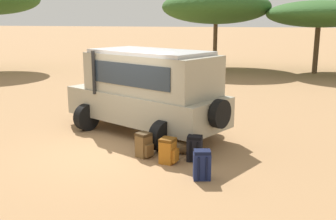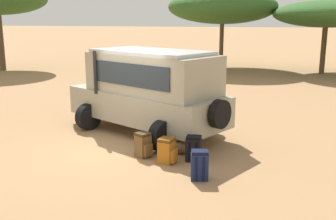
% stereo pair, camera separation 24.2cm
% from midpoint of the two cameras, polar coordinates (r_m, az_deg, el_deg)
% --- Properties ---
extents(ground_plane, '(320.00, 320.00, 0.00)m').
position_cam_midpoint_polar(ground_plane, '(10.31, -8.54, -5.70)').
color(ground_plane, '#9E754C').
extents(safari_vehicle, '(5.37, 3.85, 2.44)m').
position_cam_midpoint_polar(safari_vehicle, '(11.38, -3.58, 2.94)').
color(safari_vehicle, gray).
rests_on(safari_vehicle, ground_plane).
extents(backpack_beside_front_wheel, '(0.46, 0.40, 0.60)m').
position_cam_midpoint_polar(backpack_beside_front_wheel, '(9.21, -0.73, -5.95)').
color(backpack_beside_front_wheel, '#B26619').
rests_on(backpack_beside_front_wheel, ground_plane).
extents(backpack_cluster_center, '(0.47, 0.42, 0.61)m').
position_cam_midpoint_polar(backpack_cluster_center, '(9.61, -4.22, -5.13)').
color(backpack_cluster_center, brown).
rests_on(backpack_cluster_center, ground_plane).
extents(backpack_near_rear_wheel, '(0.42, 0.41, 0.64)m').
position_cam_midpoint_polar(backpack_near_rear_wheel, '(8.31, 4.11, -7.99)').
color(backpack_near_rear_wheel, navy).
rests_on(backpack_near_rear_wheel, ground_plane).
extents(backpack_outermost, '(0.37, 0.40, 0.62)m').
position_cam_midpoint_polar(backpack_outermost, '(9.35, 3.15, -5.61)').
color(backpack_outermost, black).
rests_on(backpack_outermost, ground_plane).
extents(duffel_bag_low_black_case, '(0.80, 0.42, 0.42)m').
position_cam_midpoint_polar(duffel_bag_low_black_case, '(9.86, 1.54, -5.44)').
color(duffel_bag_low_black_case, brown).
rests_on(duffel_bag_low_black_case, ground_plane).
extents(duffel_bag_soft_canvas, '(0.50, 0.89, 0.43)m').
position_cam_midpoint_polar(duffel_bag_soft_canvas, '(10.39, -1.84, -4.45)').
color(duffel_bag_soft_canvas, '#4C5133').
rests_on(duffel_bag_soft_canvas, ground_plane).
extents(acacia_tree_left_mid, '(7.13, 7.37, 5.17)m').
position_cam_midpoint_polar(acacia_tree_left_mid, '(26.88, 6.73, 14.62)').
color(acacia_tree_left_mid, brown).
rests_on(acacia_tree_left_mid, ground_plane).
extents(acacia_tree_centre_back, '(6.29, 6.53, 4.39)m').
position_cam_midpoint_polar(acacia_tree_centre_back, '(25.98, 20.84, 12.88)').
color(acacia_tree_centre_back, brown).
rests_on(acacia_tree_centre_back, ground_plane).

